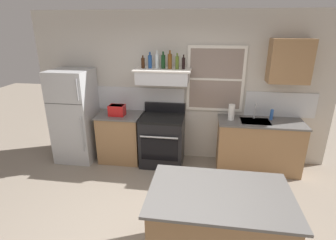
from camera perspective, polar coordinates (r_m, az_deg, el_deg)
ground_plane at (r=3.49m, az=-2.28°, el=-24.40°), size 16.00×16.00×0.00m
back_wall at (r=4.82m, az=2.76°, el=6.91°), size 5.40×0.11×2.70m
refrigerator at (r=5.16m, az=-19.67°, el=0.87°), size 0.70×0.72×1.71m
counter_left_of_stove at (r=5.02m, az=-10.19°, el=-3.64°), size 0.79×0.63×0.91m
toaster at (r=4.78m, az=-11.09°, el=2.15°), size 0.30×0.20×0.19m
stove_range at (r=4.80m, az=-1.20°, el=-4.34°), size 0.76×0.69×1.09m
range_hood_shelf at (r=4.54m, az=-1.11°, el=9.62°), size 0.96×0.52×0.24m
bottle_brown_stout at (r=4.59m, az=-5.50°, el=12.34°), size 0.06×0.06×0.22m
bottle_blue_liqueur at (r=4.58m, az=-3.95°, el=12.65°), size 0.07×0.07×0.27m
bottle_clear_tall at (r=4.57m, az=-2.41°, el=12.81°), size 0.06×0.06×0.30m
bottle_dark_green_wine at (r=4.53m, az=-1.06°, el=12.68°), size 0.07×0.07×0.28m
bottle_amber_wine at (r=4.51m, az=0.41°, el=12.77°), size 0.07×0.07×0.31m
bottle_olive_oil_square at (r=4.48m, az=2.01°, el=12.47°), size 0.06×0.06×0.26m
bottle_balsamic_dark at (r=4.47m, az=3.40°, el=12.32°), size 0.06×0.06×0.24m
counter_right_with_sink at (r=4.87m, az=19.08°, el=-5.21°), size 1.43×0.63×0.91m
sink_faucet at (r=4.72m, az=18.55°, el=2.24°), size 0.03×0.17×0.28m
paper_towel_roll at (r=4.59m, az=13.70°, el=1.69°), size 0.11×0.11×0.27m
dish_soap_bottle at (r=4.81m, az=21.71°, el=1.10°), size 0.06×0.06×0.18m
kitchen_island at (r=2.96m, az=10.69°, el=-22.50°), size 1.40×0.90×0.91m
upper_cabinet_right at (r=4.70m, az=25.07°, el=11.56°), size 0.64×0.32×0.70m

